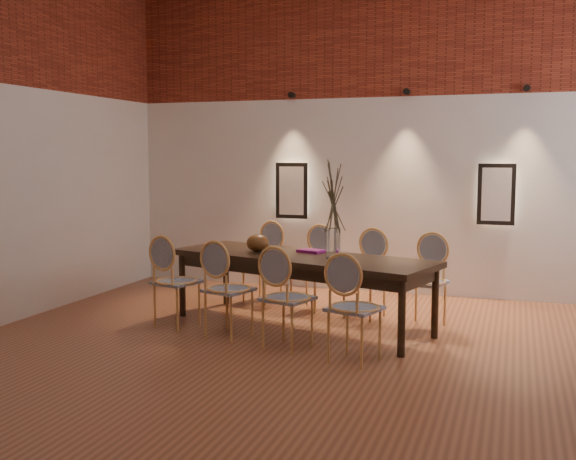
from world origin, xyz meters
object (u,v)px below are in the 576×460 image
(chair_near_b, at_px, (229,289))
(chair_near_c, at_px, (288,298))
(chair_far_d, at_px, (424,282))
(chair_far_a, at_px, (262,263))
(vase, at_px, (333,243))
(dining_table, at_px, (300,291))
(chair_near_d, at_px, (355,308))
(book, at_px, (311,251))
(chair_far_b, at_px, (311,269))
(bowl, at_px, (258,243))
(chair_near_a, at_px, (177,282))
(chair_far_c, at_px, (365,275))

(chair_near_b, relative_size, chair_near_c, 1.00)
(chair_near_b, height_order, chair_far_d, same)
(chair_far_a, bearing_deg, vase, 153.17)
(chair_far_a, relative_size, vase, 3.13)
(dining_table, distance_m, chair_near_d, 1.28)
(vase, xyz_separation_m, book, (-0.33, 0.32, -0.14))
(chair_near_b, bearing_deg, chair_near_c, 0.00)
(chair_near_c, distance_m, book, 1.06)
(vase, bearing_deg, chair_near_d, -64.26)
(chair_far_b, bearing_deg, bowl, 77.85)
(chair_near_a, height_order, chair_far_a, same)
(dining_table, relative_size, bowl, 11.67)
(chair_near_a, height_order, chair_near_d, same)
(dining_table, height_order, chair_near_a, chair_near_a)
(chair_far_b, bearing_deg, book, 123.27)
(vase, bearing_deg, chair_near_c, -109.62)
(chair_far_d, bearing_deg, vase, 48.01)
(dining_table, relative_size, chair_far_c, 2.98)
(chair_far_b, bearing_deg, chair_far_d, -180.00)
(chair_far_a, xyz_separation_m, vase, (1.18, -1.10, 0.43))
(chair_far_d, xyz_separation_m, book, (-1.16, -0.19, 0.30))
(chair_near_d, height_order, chair_far_d, same)
(chair_far_c, xyz_separation_m, chair_far_d, (0.67, -0.20, 0.00))
(chair_near_d, height_order, bowl, chair_near_d)
(chair_near_c, distance_m, chair_near_d, 0.70)
(chair_near_a, bearing_deg, bowl, 51.95)
(chair_far_c, bearing_deg, dining_table, 64.38)
(chair_near_b, bearing_deg, chair_far_b, 90.00)
(chair_far_c, relative_size, bowl, 3.92)
(chair_near_d, relative_size, chair_far_c, 1.00)
(dining_table, xyz_separation_m, chair_far_c, (0.54, 0.60, 0.09))
(dining_table, distance_m, chair_near_c, 0.82)
(chair_near_c, height_order, chair_far_c, same)
(chair_far_d, bearing_deg, chair_near_a, 34.81)
(chair_far_c, bearing_deg, vase, 93.37)
(chair_near_d, relative_size, vase, 3.13)
(chair_far_c, bearing_deg, chair_near_b, 64.38)
(chair_near_d, distance_m, vase, 1.07)
(chair_far_d, distance_m, bowl, 1.79)
(chair_near_a, xyz_separation_m, chair_near_d, (2.02, -0.59, 0.00))
(chair_near_a, bearing_deg, chair_far_b, 64.38)
(chair_near_c, xyz_separation_m, vase, (0.25, 0.69, 0.43))
(chair_near_b, distance_m, chair_far_c, 1.62)
(chair_near_c, relative_size, chair_far_c, 1.00)
(chair_near_c, height_order, chair_far_a, same)
(chair_near_b, bearing_deg, chair_near_d, 0.00)
(chair_far_b, relative_size, bowl, 3.92)
(chair_near_a, height_order, bowl, chair_near_a)
(book, bearing_deg, chair_near_c, -85.25)
(chair_near_c, relative_size, chair_far_b, 1.00)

